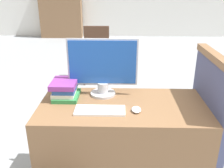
{
  "coord_description": "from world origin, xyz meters",
  "views": [
    {
      "loc": [
        -0.03,
        -1.37,
        1.62
      ],
      "look_at": [
        -0.08,
        0.29,
        0.95
      ],
      "focal_mm": 40.0,
      "sensor_mm": 36.0,
      "label": 1
    }
  ],
  "objects_px": {
    "monitor": "(103,67)",
    "far_chair": "(96,52)",
    "keyboard": "(100,110)",
    "book_stack": "(65,89)",
    "mouse": "(136,110)"
  },
  "relations": [
    {
      "from": "monitor",
      "to": "far_chair",
      "type": "relative_size",
      "value": 0.59
    },
    {
      "from": "keyboard",
      "to": "far_chair",
      "type": "relative_size",
      "value": 0.38
    },
    {
      "from": "monitor",
      "to": "book_stack",
      "type": "bearing_deg",
      "value": -169.3
    },
    {
      "from": "mouse",
      "to": "book_stack",
      "type": "xyz_separation_m",
      "value": [
        -0.55,
        0.23,
        0.06
      ]
    },
    {
      "from": "keyboard",
      "to": "far_chair",
      "type": "xyz_separation_m",
      "value": [
        -0.26,
        2.65,
        -0.27
      ]
    },
    {
      "from": "far_chair",
      "to": "book_stack",
      "type": "bearing_deg",
      "value": -90.33
    },
    {
      "from": "monitor",
      "to": "far_chair",
      "type": "height_order",
      "value": "monitor"
    },
    {
      "from": "monitor",
      "to": "mouse",
      "type": "distance_m",
      "value": 0.44
    },
    {
      "from": "monitor",
      "to": "book_stack",
      "type": "height_order",
      "value": "monitor"
    },
    {
      "from": "mouse",
      "to": "far_chair",
      "type": "xyz_separation_m",
      "value": [
        -0.52,
        2.64,
        -0.28
      ]
    },
    {
      "from": "keyboard",
      "to": "mouse",
      "type": "distance_m",
      "value": 0.26
    },
    {
      "from": "keyboard",
      "to": "mouse",
      "type": "height_order",
      "value": "mouse"
    },
    {
      "from": "book_stack",
      "to": "far_chair",
      "type": "distance_m",
      "value": 2.43
    },
    {
      "from": "book_stack",
      "to": "far_chair",
      "type": "bearing_deg",
      "value": 89.26
    },
    {
      "from": "book_stack",
      "to": "far_chair",
      "type": "relative_size",
      "value": 0.29
    }
  ]
}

